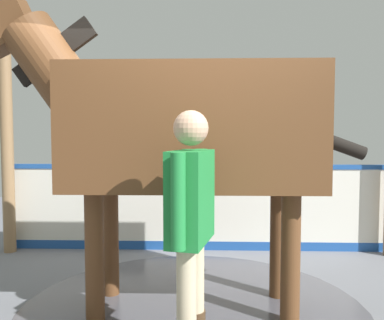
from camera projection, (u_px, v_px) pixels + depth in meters
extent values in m
cube|color=slate|center=(209.00, 313.00, 3.61)|extent=(16.00, 16.00, 0.02)
cylinder|color=#4C4C54|center=(193.00, 307.00, 3.71)|extent=(3.13, 3.13, 0.00)
cube|color=silver|center=(197.00, 209.00, 5.54)|extent=(4.24, 3.22, 1.11)
cube|color=#1E4C99|center=(197.00, 167.00, 5.50)|extent=(4.25, 3.24, 0.06)
cube|color=#1E4C99|center=(197.00, 245.00, 5.57)|extent=(4.24, 3.23, 0.12)
cylinder|color=olive|center=(7.00, 143.00, 5.38)|extent=(0.16, 0.16, 2.91)
cube|color=brown|center=(193.00, 129.00, 3.61)|extent=(2.34, 2.13, 1.04)
cylinder|color=brown|center=(95.00, 256.00, 3.42)|extent=(0.16, 0.16, 1.11)
cylinder|color=brown|center=(110.00, 239.00, 3.99)|extent=(0.16, 0.16, 1.11)
cylinder|color=brown|center=(290.00, 258.00, 3.36)|extent=(0.16, 0.16, 1.11)
cylinder|color=brown|center=(278.00, 240.00, 3.93)|extent=(0.16, 0.16, 1.11)
cylinder|color=brown|center=(55.00, 70.00, 3.61)|extent=(1.00, 0.91, 1.00)
cube|color=black|center=(55.00, 52.00, 3.60)|extent=(0.65, 0.51, 0.61)
cube|color=brown|center=(1.00, 29.00, 3.61)|extent=(0.69, 0.62, 0.56)
cylinder|color=black|center=(326.00, 140.00, 3.57)|extent=(0.63, 0.52, 0.35)
cylinder|color=#C6B793|center=(195.00, 274.00, 2.83)|extent=(0.13, 0.13, 0.52)
cylinder|color=#C6B793|center=(186.00, 286.00, 2.62)|extent=(0.13, 0.13, 0.52)
cube|color=#1E7F38|center=(191.00, 197.00, 2.69)|extent=(0.41, 0.55, 0.61)
cylinder|color=#1E7F38|center=(201.00, 188.00, 2.98)|extent=(0.09, 0.09, 0.58)
cylinder|color=#1E7F38|center=(178.00, 202.00, 2.40)|extent=(0.09, 0.09, 0.58)
sphere|color=tan|center=(191.00, 128.00, 2.66)|extent=(0.23, 0.23, 0.23)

